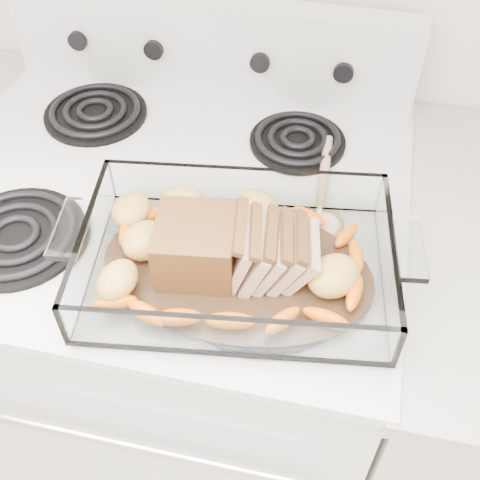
# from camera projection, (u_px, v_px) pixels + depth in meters

# --- Properties ---
(electric_range) EXTENTS (0.78, 0.70, 1.12)m
(electric_range) POSITION_uv_depth(u_px,v_px,m) (187.00, 338.00, 1.33)
(electric_range) COLOR white
(electric_range) RESTS_ON ground
(baking_dish) EXTENTS (0.42, 0.28, 0.08)m
(baking_dish) POSITION_uv_depth(u_px,v_px,m) (237.00, 263.00, 0.84)
(baking_dish) COLOR white
(baking_dish) RESTS_ON electric_range
(pork_roast) EXTENTS (0.22, 0.11, 0.09)m
(pork_roast) POSITION_uv_depth(u_px,v_px,m) (222.00, 247.00, 0.82)
(pork_roast) COLOR brown
(pork_roast) RESTS_ON baking_dish
(roast_vegetables) EXTENTS (0.39, 0.21, 0.05)m
(roast_vegetables) POSITION_uv_depth(u_px,v_px,m) (240.00, 238.00, 0.86)
(roast_vegetables) COLOR #D3630D
(roast_vegetables) RESTS_ON baking_dish
(wooden_spoon) EXTENTS (0.06, 0.25, 0.02)m
(wooden_spoon) POSITION_uv_depth(u_px,v_px,m) (325.00, 204.00, 0.95)
(wooden_spoon) COLOR tan
(wooden_spoon) RESTS_ON electric_range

